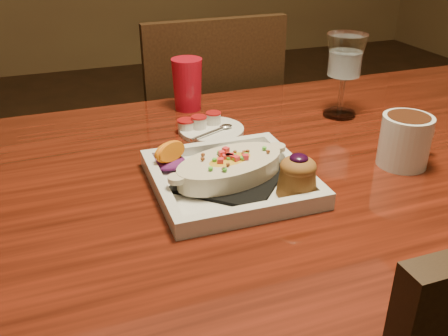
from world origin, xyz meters
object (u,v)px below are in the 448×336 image
object	(u,v)px
goblet	(345,60)
red_tumbler	(187,84)
saucer	(210,128)
coffee_mug	(406,138)
plate	(236,173)
chair_far	(204,148)
table	(301,206)

from	to	relation	value
goblet	red_tumbler	world-z (taller)	goblet
saucer	red_tumbler	world-z (taller)	red_tumbler
coffee_mug	plate	bearing A→B (deg)	161.79
plate	red_tumbler	distance (m)	0.40
coffee_mug	saucer	distance (m)	0.40
plate	goblet	world-z (taller)	goblet
chair_far	goblet	bearing A→B (deg)	114.32
goblet	plate	bearing A→B (deg)	-146.40
chair_far	coffee_mug	world-z (taller)	chair_far
red_tumbler	coffee_mug	bearing A→B (deg)	-55.24
chair_far	red_tumbler	xyz separation A→B (m)	(-0.13, -0.27, 0.30)
table	coffee_mug	world-z (taller)	coffee_mug
goblet	coffee_mug	bearing A→B (deg)	-95.26
chair_far	plate	xyz separation A→B (m)	(-0.16, -0.67, 0.27)
saucer	coffee_mug	bearing A→B (deg)	-42.72
coffee_mug	red_tumbler	size ratio (longest dim) A/B	1.06
goblet	red_tumbler	bearing A→B (deg)	152.65
chair_far	plate	world-z (taller)	chair_far
red_tumbler	saucer	bearing A→B (deg)	-88.67
table	saucer	world-z (taller)	saucer
table	plate	xyz separation A→B (m)	(-0.16, -0.04, 0.12)
table	red_tumbler	world-z (taller)	red_tumbler
saucer	plate	bearing A→B (deg)	-98.47
goblet	saucer	xyz separation A→B (m)	(-0.32, 0.01, -0.12)
red_tumbler	table	bearing A→B (deg)	-70.90
goblet	table	bearing A→B (deg)	-135.19
goblet	red_tumbler	distance (m)	0.37
table	coffee_mug	size ratio (longest dim) A/B	11.52
table	saucer	xyz separation A→B (m)	(-0.12, 0.20, 0.11)
chair_far	red_tumbler	world-z (taller)	chair_far
chair_far	saucer	xyz separation A→B (m)	(-0.12, -0.43, 0.25)
plate	coffee_mug	world-z (taller)	coffee_mug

